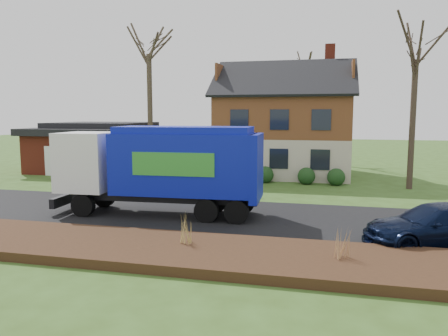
# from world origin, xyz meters

# --- Properties ---
(ground) EXTENTS (120.00, 120.00, 0.00)m
(ground) POSITION_xyz_m (0.00, 0.00, 0.00)
(ground) COLOR #344E1A
(ground) RESTS_ON ground
(road) EXTENTS (80.00, 7.00, 0.02)m
(road) POSITION_xyz_m (0.00, 0.00, 0.01)
(road) COLOR black
(road) RESTS_ON ground
(mulch_verge) EXTENTS (80.00, 3.50, 0.30)m
(mulch_verge) POSITION_xyz_m (0.00, -5.30, 0.15)
(mulch_verge) COLOR black
(mulch_verge) RESTS_ON ground
(main_house) EXTENTS (12.95, 8.95, 9.26)m
(main_house) POSITION_xyz_m (1.49, 13.91, 4.03)
(main_house) COLOR beige
(main_house) RESTS_ON ground
(ranch_house) EXTENTS (9.80, 8.20, 3.70)m
(ranch_house) POSITION_xyz_m (-12.00, 13.00, 1.81)
(ranch_house) COLOR maroon
(ranch_house) RESTS_ON ground
(garbage_truck) EXTENTS (9.07, 2.82, 3.84)m
(garbage_truck) POSITION_xyz_m (-1.81, -0.20, 2.21)
(garbage_truck) COLOR black
(garbage_truck) RESTS_ON ground
(silver_sedan) EXTENTS (4.46, 2.41, 1.39)m
(silver_sedan) POSITION_xyz_m (-2.35, 4.54, 0.70)
(silver_sedan) COLOR #9D9FA4
(silver_sedan) RESTS_ON ground
(navy_wagon) EXTENTS (5.22, 3.58, 1.40)m
(navy_wagon) POSITION_xyz_m (8.64, -2.33, 0.70)
(navy_wagon) COLOR black
(navy_wagon) RESTS_ON ground
(tree_front_west) EXTENTS (3.88, 3.88, 11.53)m
(tree_front_west) POSITION_xyz_m (-6.67, 9.89, 9.50)
(tree_front_west) COLOR #453829
(tree_front_west) RESTS_ON ground
(tree_front_east) EXTENTS (3.82, 3.82, 10.60)m
(tree_front_east) POSITION_xyz_m (9.76, 9.38, 8.61)
(tree_front_east) COLOR #3E2F25
(tree_front_east) RESTS_ON ground
(tree_back) EXTENTS (3.47, 3.47, 10.99)m
(tree_back) POSITION_xyz_m (2.78, 23.44, 9.16)
(tree_back) COLOR #3E3125
(tree_back) RESTS_ON ground
(grass_clump_mid) EXTENTS (0.34, 0.28, 0.94)m
(grass_clump_mid) POSITION_xyz_m (0.78, -4.88, 0.77)
(grass_clump_mid) COLOR tan
(grass_clump_mid) RESTS_ON mulch_verge
(grass_clump_east) EXTENTS (0.35, 0.29, 0.87)m
(grass_clump_east) POSITION_xyz_m (5.60, -5.27, 0.74)
(grass_clump_east) COLOR #AE7C4C
(grass_clump_east) RESTS_ON mulch_verge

